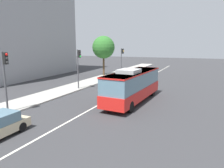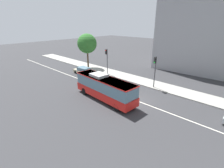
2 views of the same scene
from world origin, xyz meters
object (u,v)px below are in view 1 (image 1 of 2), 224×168
object	(u,v)px
traffic_light_near_corner	(5,72)
traffic_light_mid_block	(122,57)
transit_bus	(133,84)
traffic_light_far_corner	(79,62)
sedan_silver	(134,73)
street_tree_kerbside_left	(104,47)

from	to	relation	value
traffic_light_near_corner	traffic_light_mid_block	size ratio (longest dim) A/B	1.00
transit_bus	traffic_light_near_corner	size ratio (longest dim) A/B	1.95
traffic_light_near_corner	traffic_light_far_corner	distance (m)	10.72
traffic_light_far_corner	sedan_silver	bearing A→B (deg)	79.48
sedan_silver	traffic_light_far_corner	distance (m)	13.60
transit_bus	street_tree_kerbside_left	xyz separation A→B (m)	(15.08, 10.87, 3.57)
traffic_light_far_corner	street_tree_kerbside_left	xyz separation A→B (m)	(12.28, 2.54, 1.81)
traffic_light_mid_block	sedan_silver	bearing A→B (deg)	-27.95
traffic_light_mid_block	street_tree_kerbside_left	bearing A→B (deg)	-136.80
sedan_silver	street_tree_kerbside_left	size ratio (longest dim) A/B	0.60
transit_bus	traffic_light_mid_block	distance (m)	19.35
traffic_light_near_corner	traffic_light_mid_block	bearing A→B (deg)	85.52
sedan_silver	traffic_light_far_corner	world-z (taller)	traffic_light_far_corner
traffic_light_near_corner	street_tree_kerbside_left	distance (m)	23.21
traffic_light_mid_block	street_tree_kerbside_left	world-z (taller)	street_tree_kerbside_left
traffic_light_far_corner	street_tree_kerbside_left	bearing A→B (deg)	105.70
traffic_light_mid_block	traffic_light_far_corner	size ratio (longest dim) A/B	1.00
sedan_silver	traffic_light_near_corner	world-z (taller)	traffic_light_near_corner
transit_bus	traffic_light_mid_block	size ratio (longest dim) A/B	1.95
transit_bus	traffic_light_far_corner	size ratio (longest dim) A/B	1.95
transit_bus	traffic_light_far_corner	xyz separation A→B (m)	(2.80, 8.33, 1.75)
sedan_silver	traffic_light_mid_block	bearing A→B (deg)	-120.62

